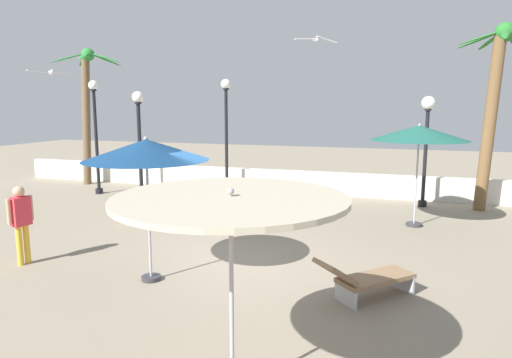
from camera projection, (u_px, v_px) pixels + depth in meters
name	position (u px, v px, depth m)	size (l,w,h in m)	color
ground_plane	(212.00, 267.00, 9.34)	(56.00, 56.00, 0.00)	gray
boundary_wall	(300.00, 182.00, 17.21)	(25.20, 0.30, 0.85)	silver
patio_umbrella_0	(146.00, 151.00, 8.25)	(2.32, 2.32, 2.77)	#333338
patio_umbrella_1	(231.00, 208.00, 4.86)	(2.57, 2.57, 2.45)	#333338
patio_umbrella_2	(419.00, 134.00, 12.13)	(2.63, 2.63, 2.84)	#333338
palm_tree_0	(87.00, 102.00, 18.63)	(2.90, 2.83, 5.64)	brown
palm_tree_1	(494.00, 98.00, 13.84)	(2.72, 2.68, 5.80)	brown
lamp_post_0	(427.00, 132.00, 14.57)	(0.44, 0.44, 3.63)	black
lamp_post_1	(226.00, 124.00, 16.86)	(0.37, 0.37, 4.29)	black
lamp_post_2	(96.00, 127.00, 16.74)	(0.35, 0.35, 4.24)	black
lamp_post_3	(139.00, 138.00, 14.27)	(0.36, 0.36, 3.77)	black
lounge_chair_0	(154.00, 207.00, 13.06)	(1.75, 1.65, 0.82)	#B7B7BC
lounge_chair_1	(365.00, 278.00, 7.72)	(1.70, 1.72, 0.83)	#B7B7BC
guest_0	(21.00, 217.00, 9.37)	(0.32, 0.55, 1.68)	gold
seagull_0	(316.00, 40.00, 13.99)	(1.25, 0.83, 0.21)	white
seagull_1	(51.00, 72.00, 12.79)	(0.80, 1.11, 0.14)	white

